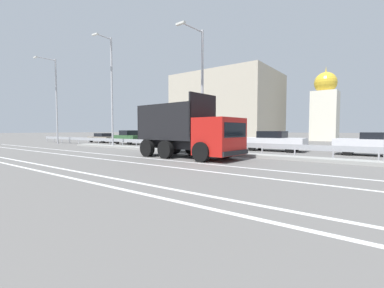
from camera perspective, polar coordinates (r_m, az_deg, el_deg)
The scene contains 20 objects.
ground_plane at distance 17.48m, azimuth -4.64°, elevation -2.30°, with size 320.00×320.00×0.00m, color #605E5B.
lane_strip_0 at distance 14.09m, azimuth -5.53°, elevation -3.60°, with size 52.15×0.16×0.01m, color silver.
lane_strip_1 at distance 12.83m, azimuth -11.06°, elevation -4.31°, with size 52.15×0.16×0.01m, color silver.
lane_strip_2 at distance 11.00m, azimuth -23.54°, elevation -5.75°, with size 52.15×0.16×0.01m, color silver.
lane_strip_3 at distance 10.61m, azimuth -27.56°, elevation -6.16°, with size 52.15×0.16×0.01m, color silver.
median_island at distance 18.83m, azimuth -1.02°, elevation -1.63°, with size 28.68×1.10×0.18m, color gray.
median_guardrail at distance 19.88m, azimuth 1.40°, elevation 0.01°, with size 52.15×0.09×0.78m.
dump_truck at distance 14.88m, azimuth 1.27°, elevation 1.61°, with size 6.72×3.01×3.70m.
median_road_sign at distance 20.11m, azimuth -5.64°, elevation 1.97°, with size 0.77×0.16×2.34m.
street_lamp_0 at distance 34.69m, azimuth -28.15°, elevation 9.11°, with size 0.71×2.32×9.96m.
street_lamp_1 at distance 25.86m, azimuth -17.60°, elevation 11.78°, with size 0.71×1.94×10.29m.
street_lamp_2 at distance 18.33m, azimuth 1.93°, elevation 13.02°, with size 0.71×2.41×8.59m.
parked_car_0 at distance 35.90m, azimuth -19.22°, elevation 1.35°, with size 4.83×2.06×1.24m.
parked_car_1 at distance 30.74m, azimuth -13.70°, elevation 1.45°, with size 3.95×2.20×1.61m.
parked_car_2 at distance 27.71m, azimuth -6.53°, elevation 1.12°, with size 4.19×2.08×1.37m.
parked_car_3 at distance 23.86m, azimuth 3.52°, elevation 0.94°, with size 4.68×2.29×1.44m.
parked_car_4 at distance 21.15m, azimuth 17.68°, elevation 0.64°, with size 4.70×2.14×1.57m.
parked_car_5 at distance 20.06m, azimuth 35.86°, elevation 0.02°, with size 4.82×1.86×1.50m.
background_building_0 at distance 44.82m, azimuth 7.90°, elevation 7.98°, with size 16.00×12.40×10.93m, color #B7AD99.
church_tower at distance 44.39m, azimuth 27.43°, elevation 7.18°, with size 3.60×3.60×11.28m.
Camera 1 is at (11.60, -12.97, 1.65)m, focal length 24.00 mm.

